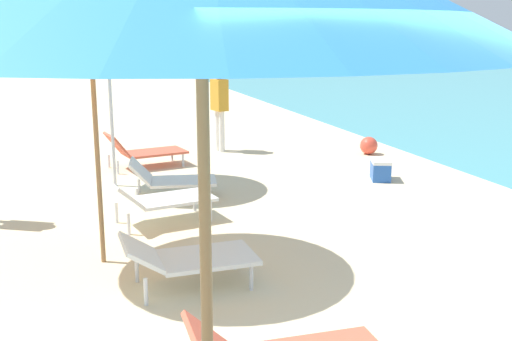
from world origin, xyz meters
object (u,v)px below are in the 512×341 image
lounger_farthest_shoreside (144,150)px  lounger_farthest_inland (171,179)px  umbrella_second (88,7)px  lounger_second_shoreside (160,198)px  person_walking_far (219,101)px  lounger_second_inland (188,257)px  beach_ball (369,145)px  umbrella_farthest (106,24)px  cooler_box (380,170)px

lounger_farthest_shoreside → lounger_farthest_inland: lounger_farthest_shoreside is taller
umbrella_second → lounger_second_shoreside: size_ratio=2.15×
lounger_farthest_inland → person_walking_far: bearing=73.7°
lounger_second_inland → beach_ball: lounger_second_inland is taller
lounger_second_inland → lounger_second_shoreside: bearing=87.2°
lounger_farthest_shoreside → person_walking_far: 2.03m
umbrella_farthest → beach_ball: umbrella_farthest is taller
lounger_farthest_inland → beach_ball: bearing=34.2°
umbrella_second → lounger_second_inland: size_ratio=2.36×
lounger_second_shoreside → person_walking_far: bearing=55.4°
lounger_second_shoreside → lounger_second_inland: 2.05m
lounger_farthest_inland → person_walking_far: (1.56, 3.00, 0.72)m
umbrella_second → lounger_second_shoreside: bearing=54.5°
lounger_second_inland → umbrella_farthest: 4.65m
lounger_second_shoreside → lounger_farthest_shoreside: (0.28, 3.19, -0.02)m
person_walking_far → cooler_box: person_walking_far is taller
umbrella_second → lounger_farthest_shoreside: bearing=76.0°
lounger_second_shoreside → cooler_box: 3.92m
lounger_second_shoreside → lounger_farthest_inland: (0.36, 1.16, -0.06)m
umbrella_second → cooler_box: size_ratio=5.54×
lounger_farthest_inland → lounger_farthest_shoreside: bearing=103.6°
lounger_second_inland → cooler_box: lounger_second_inland is taller
lounger_farthest_shoreside → cooler_box: bearing=-41.4°
umbrella_farthest → lounger_farthest_inland: 2.46m
umbrella_farthest → lounger_farthest_inland: (0.71, -0.91, -2.18)m
cooler_box → beach_ball: size_ratio=1.58×
lounger_farthest_inland → lounger_second_shoreside: bearing=-96.2°
lounger_farthest_inland → beach_ball: 4.57m
umbrella_farthest → cooler_box: bearing=-13.4°
umbrella_farthest → person_walking_far: (2.27, 2.09, -1.46)m
beach_ball → person_walking_far: bearing=155.4°
umbrella_farthest → beach_ball: bearing=10.2°
lounger_second_shoreside → cooler_box: size_ratio=2.58×
umbrella_second → umbrella_farthest: (0.46, 3.20, -0.17)m
umbrella_farthest → lounger_farthest_inland: size_ratio=2.04×
lounger_farthest_inland → umbrella_second: bearing=-105.9°
lounger_second_inland → person_walking_far: size_ratio=0.77×
lounger_farthest_inland → umbrella_farthest: bearing=139.2°
lounger_farthest_inland → person_walking_far: 3.46m
umbrella_farthest → lounger_second_inland: bearing=-86.4°
umbrella_second → beach_ball: size_ratio=8.77×
lounger_farthest_inland → person_walking_far: person_walking_far is taller
person_walking_far → beach_ball: person_walking_far is taller
umbrella_second → person_walking_far: umbrella_second is taller
lounger_second_inland → lounger_farthest_shoreside: size_ratio=0.88×
umbrella_farthest → beach_ball: 5.48m
beach_ball → cooler_box: bearing=-113.2°
lounger_farthest_shoreside → beach_ball: lounger_farthest_shoreside is taller
lounger_second_shoreside → umbrella_farthest: 2.99m
person_walking_far → umbrella_second: bearing=-129.6°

